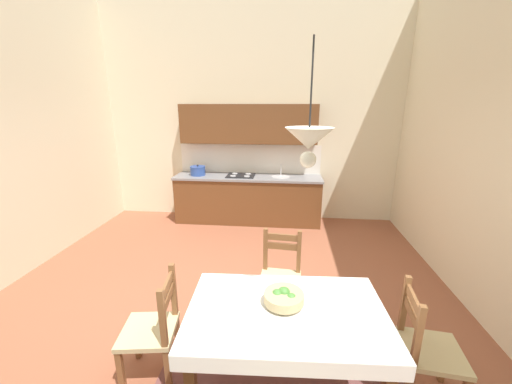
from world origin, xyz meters
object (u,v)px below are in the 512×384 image
object	(u,v)px
dining_chair_tv_side	(154,330)
pendant_lamp	(309,140)
dining_table	(286,324)
dining_chair_kitchen_side	(280,278)
dining_chair_window_side	(426,349)
fruit_bowl	(284,297)
kitchen_cabinetry	(248,178)

from	to	relation	value
dining_chair_tv_side	pendant_lamp	bearing A→B (deg)	3.25
dining_table	dining_chair_tv_side	xyz separation A→B (m)	(-1.07, 0.05, -0.19)
dining_chair_tv_side	dining_chair_kitchen_side	bearing A→B (deg)	40.81
dining_chair_window_side	fruit_bowl	xyz separation A→B (m)	(-1.07, -0.00, 0.37)
dining_chair_window_side	dining_chair_kitchen_side	bearing A→B (deg)	142.43
kitchen_cabinetry	fruit_bowl	world-z (taller)	kitchen_cabinetry
dining_table	dining_chair_kitchen_side	distance (m)	0.93
kitchen_cabinetry	pendant_lamp	distance (m)	3.78
dining_chair_kitchen_side	fruit_bowl	bearing A→B (deg)	-87.34
pendant_lamp	dining_chair_kitchen_side	bearing A→B (deg)	102.13
dining_chair_window_side	pendant_lamp	distance (m)	1.80
kitchen_cabinetry	dining_chair_kitchen_side	size ratio (longest dim) A/B	2.96
dining_chair_kitchen_side	dining_chair_window_side	bearing A→B (deg)	-37.57
kitchen_cabinetry	dining_chair_kitchen_side	xyz separation A→B (m)	(0.69, -2.70, -0.41)
fruit_bowl	dining_chair_kitchen_side	bearing A→B (deg)	92.66
dining_chair_kitchen_side	kitchen_cabinetry	bearing A→B (deg)	104.30
dining_table	dining_chair_kitchen_side	world-z (taller)	dining_chair_kitchen_side
pendant_lamp	fruit_bowl	bearing A→B (deg)	-158.11
dining_chair_window_side	fruit_bowl	distance (m)	1.13
dining_chair_window_side	dining_chair_kitchen_side	size ratio (longest dim) A/B	1.00
pendant_lamp	dining_table	bearing A→B (deg)	-134.03
dining_table	pendant_lamp	bearing A→B (deg)	45.97
kitchen_cabinetry	fruit_bowl	xyz separation A→B (m)	(0.73, -3.56, -0.04)
kitchen_cabinetry	dining_chair_window_side	size ratio (longest dim) A/B	2.96
dining_chair_kitchen_side	pendant_lamp	distance (m)	1.74
dining_chair_tv_side	fruit_bowl	world-z (taller)	dining_chair_tv_side
dining_chair_tv_side	kitchen_cabinetry	bearing A→B (deg)	84.97
dining_chair_kitchen_side	dining_chair_tv_side	bearing A→B (deg)	-139.19
dining_chair_kitchen_side	pendant_lamp	bearing A→B (deg)	-77.87
fruit_bowl	kitchen_cabinetry	bearing A→B (deg)	101.58
dining_chair_window_side	fruit_bowl	bearing A→B (deg)	-180.00
dining_chair_window_side	dining_chair_kitchen_side	world-z (taller)	same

